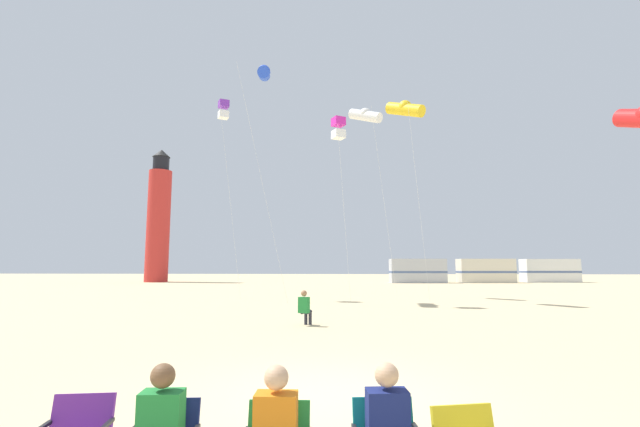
# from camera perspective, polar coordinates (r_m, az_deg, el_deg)

# --- Properties ---
(ground) EXTENTS (200.00, 200.00, 0.00)m
(ground) POSITION_cam_1_polar(r_m,az_deg,el_deg) (7.07, 0.78, -23.03)
(ground) COLOR #D3BC8C
(kite_flyer_standing) EXTENTS (0.44, 0.56, 1.16)m
(kite_flyer_standing) POSITION_cam_1_polar(r_m,az_deg,el_deg) (14.64, -2.01, -12.22)
(kite_flyer_standing) COLOR #238438
(kite_flyer_standing) RESTS_ON ground
(kite_box_violet) EXTENTS (1.73, 1.73, 12.33)m
(kite_box_violet) POSITION_cam_1_polar(r_m,az_deg,el_deg) (28.59, -12.62, 13.20)
(kite_box_violet) COLOR silver
(kite_box_violet) RESTS_ON ground
(kite_tube_blue) EXTENTS (2.96, 3.03, 14.07)m
(kite_tube_blue) POSITION_cam_1_polar(r_m,az_deg,el_deg) (27.20, -7.42, 17.89)
(kite_tube_blue) COLOR silver
(kite_tube_blue) RESTS_ON ground
(kite_tube_white) EXTENTS (3.11, 2.91, 12.78)m
(kite_tube_white) POSITION_cam_1_polar(r_m,az_deg,el_deg) (30.00, 6.00, 12.78)
(kite_tube_white) COLOR silver
(kite_tube_white) RESTS_ON ground
(kite_box_magenta) EXTENTS (1.00, 1.00, 9.85)m
(kite_box_magenta) POSITION_cam_1_polar(r_m,az_deg,el_deg) (23.49, 2.45, 11.16)
(kite_box_magenta) COLOR silver
(kite_box_magenta) RESTS_ON ground
(kite_tube_gold) EXTENTS (2.27, 2.25, 11.57)m
(kite_tube_gold) POSITION_cam_1_polar(r_m,az_deg,el_deg) (25.76, 11.17, 13.40)
(kite_tube_gold) COLOR silver
(kite_tube_gold) RESTS_ON ground
(lighthouse_distant) EXTENTS (2.80, 2.80, 16.80)m
(lighthouse_distant) POSITION_cam_1_polar(r_m,az_deg,el_deg) (57.94, -20.55, -0.69)
(lighthouse_distant) COLOR red
(lighthouse_distant) RESTS_ON ground
(rv_van_silver) EXTENTS (6.55, 2.66, 2.80)m
(rv_van_silver) POSITION_cam_1_polar(r_m,az_deg,el_deg) (52.52, 12.76, -7.41)
(rv_van_silver) COLOR #B7BABF
(rv_van_silver) RESTS_ON ground
(rv_van_cream) EXTENTS (6.58, 2.75, 2.80)m
(rv_van_cream) POSITION_cam_1_polar(r_m,az_deg,el_deg) (55.32, 21.04, -7.09)
(rv_van_cream) COLOR beige
(rv_van_cream) RESTS_ON ground
(rv_van_white) EXTENTS (6.52, 2.56, 2.80)m
(rv_van_white) POSITION_cam_1_polar(r_m,az_deg,el_deg) (59.94, 28.07, -6.69)
(rv_van_white) COLOR white
(rv_van_white) RESTS_ON ground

